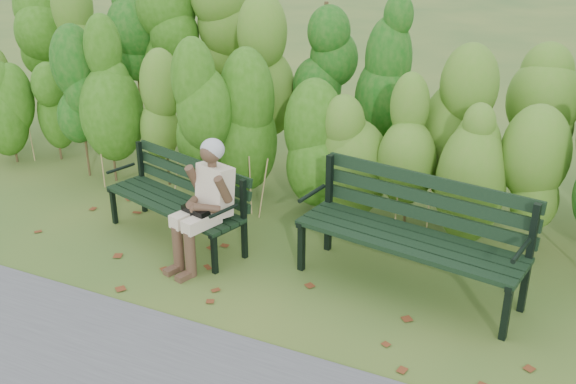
% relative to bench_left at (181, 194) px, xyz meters
% --- Properties ---
extents(ground, '(80.00, 80.00, 0.00)m').
position_rel_bench_left_xyz_m(ground, '(1.23, -0.35, -0.50)').
color(ground, '#2F511F').
extents(hedge_band, '(11.04, 1.67, 2.42)m').
position_rel_bench_left_xyz_m(hedge_band, '(1.23, 1.51, 0.76)').
color(hedge_band, '#47381E').
rests_on(hedge_band, ground).
extents(leaf_litter, '(5.71, 1.96, 0.01)m').
position_rel_bench_left_xyz_m(leaf_litter, '(1.08, -0.26, -0.49)').
color(leaf_litter, '#602D15').
rests_on(leaf_litter, ground).
extents(bench_left, '(1.78, 1.00, 0.85)m').
position_rel_bench_left_xyz_m(bench_left, '(0.00, 0.00, 0.00)').
color(bench_left, black).
rests_on(bench_left, ground).
extents(bench_right, '(2.14, 0.99, 1.03)m').
position_rel_bench_left_xyz_m(bench_right, '(2.44, 0.10, 0.11)').
color(bench_right, black).
rests_on(bench_right, ground).
extents(seated_woman, '(0.54, 0.78, 1.25)m').
position_rel_bench_left_xyz_m(seated_woman, '(0.51, -0.33, 0.20)').
color(seated_woman, '#C0AF96').
rests_on(seated_woman, ground).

